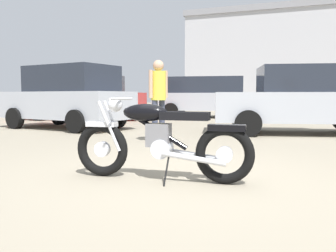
{
  "coord_description": "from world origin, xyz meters",
  "views": [
    {
      "loc": [
        1.07,
        -3.9,
        0.96
      ],
      "look_at": [
        -0.44,
        0.52,
        0.55
      ],
      "focal_mm": 37.53,
      "sensor_mm": 36.0,
      "label": 1
    }
  ],
  "objects": [
    {
      "name": "pale_sedan_back",
      "position": [
        1.37,
        5.42,
        0.84
      ],
      "size": [
        4.46,
        2.54,
        1.67
      ],
      "rotation": [
        0.0,
        0.0,
        0.2
      ],
      "color": "black",
      "rests_on": "ground_plane"
    },
    {
      "name": "white_estate_far",
      "position": [
        -6.68,
        8.18,
        0.94
      ],
      "size": [
        4.95,
        2.63,
        1.74
      ],
      "rotation": [
        0.0,
        0.0,
        0.19
      ],
      "color": "black",
      "rests_on": "ground_plane"
    },
    {
      "name": "red_hatchback_near",
      "position": [
        -2.29,
        11.07,
        0.94
      ],
      "size": [
        4.87,
        2.38,
        1.74
      ],
      "rotation": [
        0.0,
        0.0,
        0.12
      ],
      "color": "black",
      "rests_on": "ground_plane"
    },
    {
      "name": "ground_plane",
      "position": [
        0.0,
        0.0,
        0.0
      ],
      "size": [
        80.0,
        80.0,
        0.0
      ],
      "primitive_type": "plane",
      "color": "gray"
    },
    {
      "name": "blue_hatchback_right",
      "position": [
        -4.91,
        4.73,
        0.92
      ],
      "size": [
        4.15,
        2.39,
        1.78
      ],
      "rotation": [
        0.0,
        0.0,
        2.94
      ],
      "color": "black",
      "rests_on": "ground_plane"
    },
    {
      "name": "vintage_motorcycle",
      "position": [
        -0.3,
        -0.22,
        0.45
      ],
      "size": [
        2.08,
        0.62,
        0.94
      ],
      "rotation": [
        0.0,
        0.0,
        3.2
      ],
      "color": "black",
      "rests_on": "ground_plane"
    },
    {
      "name": "bystander",
      "position": [
        -1.4,
        2.74,
        1.02
      ],
      "size": [
        0.3,
        0.4,
        1.66
      ],
      "rotation": [
        0.0,
        0.0,
        2.59
      ],
      "color": "#383D51",
      "rests_on": "ground_plane"
    },
    {
      "name": "industrial_building",
      "position": [
        4.35,
        32.19,
        4.18
      ],
      "size": [
        24.07,
        14.14,
        16.82
      ],
      "rotation": [
        0.0,
        0.0,
        -0.03
      ],
      "color": "#B2B2B7",
      "rests_on": "ground_plane"
    }
  ]
}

